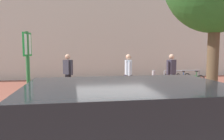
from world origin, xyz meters
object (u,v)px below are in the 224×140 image
at_px(bollard_steel, 153,80).
at_px(parking_sign_post, 28,68).
at_px(bike_at_sign, 31,117).
at_px(person_shirt_blue, 128,72).
at_px(person_suited_navy, 171,71).
at_px(person_suited_dark, 68,71).
at_px(bike_rack_cluster, 182,79).

bearing_deg(bollard_steel, parking_sign_post, -134.73).
relative_size(bike_at_sign, person_shirt_blue, 0.96).
bearing_deg(person_suited_navy, person_suited_dark, 170.40).
height_order(bike_at_sign, person_suited_dark, person_suited_dark).
bearing_deg(person_suited_dark, person_shirt_blue, -14.54).
bearing_deg(bike_at_sign, person_suited_dark, 79.56).
distance_m(bike_rack_cluster, person_shirt_blue, 3.75).
xyz_separation_m(bike_rack_cluster, person_suited_navy, (-1.42, -1.67, 0.63)).
bearing_deg(person_shirt_blue, parking_sign_post, -130.29).
bearing_deg(parking_sign_post, person_shirt_blue, 49.71).
bearing_deg(person_suited_dark, parking_sign_post, -99.70).
height_order(bollard_steel, person_suited_navy, person_suited_navy).
relative_size(bike_at_sign, person_suited_navy, 0.96).
xyz_separation_m(parking_sign_post, person_shirt_blue, (3.31, 3.91, -0.55)).
bearing_deg(bollard_steel, person_shirt_blue, -147.46).
bearing_deg(person_suited_dark, bike_at_sign, -100.44).
bearing_deg(person_shirt_blue, bollard_steel, 32.54).
xyz_separation_m(bollard_steel, person_shirt_blue, (-1.51, -0.97, 0.53)).
xyz_separation_m(parking_sign_post, person_suited_dark, (0.78, 4.56, -0.55)).
bearing_deg(person_suited_navy, bike_at_sign, -145.58).
height_order(person_suited_navy, person_shirt_blue, same).
bearing_deg(bike_rack_cluster, parking_sign_post, -140.50).
relative_size(bollard_steel, person_suited_dark, 0.52).
xyz_separation_m(bike_at_sign, person_shirt_blue, (3.33, 3.69, 0.63)).
bearing_deg(person_shirt_blue, bike_at_sign, -132.07).
height_order(parking_sign_post, bike_at_sign, parking_sign_post).
bearing_deg(person_shirt_blue, person_suited_dark, 165.46).
relative_size(bike_at_sign, bollard_steel, 1.84).
relative_size(bike_rack_cluster, person_suited_navy, 1.23).
distance_m(bike_at_sign, person_suited_dark, 4.47).
distance_m(bike_rack_cluster, person_suited_dark, 5.98).
height_order(bike_at_sign, person_shirt_blue, person_shirt_blue).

